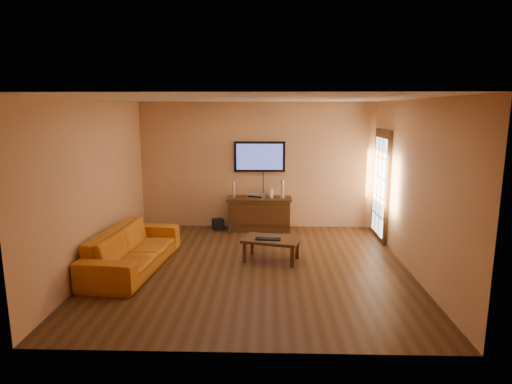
{
  "coord_description": "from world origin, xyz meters",
  "views": [
    {
      "loc": [
        0.24,
        -6.62,
        2.54
      ],
      "look_at": [
        0.03,
        0.8,
        1.1
      ],
      "focal_mm": 30.0,
      "sensor_mm": 36.0,
      "label": 1
    }
  ],
  "objects_px": {
    "coffee_table": "(271,241)",
    "sofa": "(133,242)",
    "keyboard": "(268,239)",
    "bottle": "(230,229)",
    "speaker_left": "(234,190)",
    "subwoofer": "(218,224)",
    "game_console": "(271,193)",
    "av_receiver": "(257,196)",
    "television": "(260,157)",
    "media_console": "(259,214)",
    "speaker_right": "(282,189)"
  },
  "relations": [
    {
      "from": "sofa",
      "to": "bottle",
      "type": "relative_size",
      "value": 10.87
    },
    {
      "from": "television",
      "to": "sofa",
      "type": "bearing_deg",
      "value": -128.09
    },
    {
      "from": "speaker_left",
      "to": "speaker_right",
      "type": "xyz_separation_m",
      "value": [
        1.03,
        0.03,
        0.02
      ]
    },
    {
      "from": "sofa",
      "to": "game_console",
      "type": "xyz_separation_m",
      "value": [
        2.24,
        2.34,
        0.36
      ]
    },
    {
      "from": "sofa",
      "to": "subwoofer",
      "type": "relative_size",
      "value": 9.85
    },
    {
      "from": "speaker_left",
      "to": "av_receiver",
      "type": "bearing_deg",
      "value": 1.04
    },
    {
      "from": "television",
      "to": "keyboard",
      "type": "bearing_deg",
      "value": -85.1
    },
    {
      "from": "coffee_table",
      "to": "sofa",
      "type": "relative_size",
      "value": 0.47
    },
    {
      "from": "speaker_right",
      "to": "keyboard",
      "type": "relative_size",
      "value": 0.89
    },
    {
      "from": "media_console",
      "to": "game_console",
      "type": "xyz_separation_m",
      "value": [
        0.25,
        0.02,
        0.44
      ]
    },
    {
      "from": "game_console",
      "to": "subwoofer",
      "type": "bearing_deg",
      "value": 160.92
    },
    {
      "from": "media_console",
      "to": "television",
      "type": "xyz_separation_m",
      "value": [
        -0.0,
        0.22,
        1.2
      ]
    },
    {
      "from": "game_console",
      "to": "subwoofer",
      "type": "distance_m",
      "value": 1.32
    },
    {
      "from": "media_console",
      "to": "game_console",
      "type": "distance_m",
      "value": 0.51
    },
    {
      "from": "media_console",
      "to": "bottle",
      "type": "distance_m",
      "value": 0.72
    },
    {
      "from": "speaker_right",
      "to": "keyboard",
      "type": "height_order",
      "value": "speaker_right"
    },
    {
      "from": "sofa",
      "to": "media_console",
      "type": "bearing_deg",
      "value": -35.08
    },
    {
      "from": "av_receiver",
      "to": "bottle",
      "type": "distance_m",
      "value": 0.9
    },
    {
      "from": "av_receiver",
      "to": "speaker_left",
      "type": "bearing_deg",
      "value": -155.72
    },
    {
      "from": "television",
      "to": "coffee_table",
      "type": "distance_m",
      "value": 2.46
    },
    {
      "from": "game_console",
      "to": "speaker_left",
      "type": "bearing_deg",
      "value": 160.82
    },
    {
      "from": "bottle",
      "to": "game_console",
      "type": "bearing_deg",
      "value": 19.12
    },
    {
      "from": "television",
      "to": "sofa",
      "type": "distance_m",
      "value": 3.41
    },
    {
      "from": "speaker_left",
      "to": "speaker_right",
      "type": "relative_size",
      "value": 0.9
    },
    {
      "from": "coffee_table",
      "to": "av_receiver",
      "type": "height_order",
      "value": "av_receiver"
    },
    {
      "from": "subwoofer",
      "to": "bottle",
      "type": "bearing_deg",
      "value": -65.4
    },
    {
      "from": "media_console",
      "to": "bottle",
      "type": "bearing_deg",
      "value": -155.71
    },
    {
      "from": "speaker_right",
      "to": "subwoofer",
      "type": "height_order",
      "value": "speaker_right"
    },
    {
      "from": "speaker_left",
      "to": "bottle",
      "type": "relative_size",
      "value": 1.71
    },
    {
      "from": "speaker_right",
      "to": "bottle",
      "type": "relative_size",
      "value": 1.89
    },
    {
      "from": "game_console",
      "to": "subwoofer",
      "type": "relative_size",
      "value": 0.87
    },
    {
      "from": "av_receiver",
      "to": "keyboard",
      "type": "bearing_deg",
      "value": -59.98
    },
    {
      "from": "coffee_table",
      "to": "sofa",
      "type": "distance_m",
      "value": 2.27
    },
    {
      "from": "bottle",
      "to": "keyboard",
      "type": "xyz_separation_m",
      "value": [
        0.8,
        -1.7,
        0.31
      ]
    },
    {
      "from": "coffee_table",
      "to": "subwoofer",
      "type": "height_order",
      "value": "coffee_table"
    },
    {
      "from": "speaker_left",
      "to": "subwoofer",
      "type": "xyz_separation_m",
      "value": [
        -0.34,
        -0.01,
        -0.75
      ]
    },
    {
      "from": "subwoofer",
      "to": "bottle",
      "type": "relative_size",
      "value": 1.1
    },
    {
      "from": "speaker_left",
      "to": "subwoofer",
      "type": "height_order",
      "value": "speaker_left"
    },
    {
      "from": "speaker_left",
      "to": "bottle",
      "type": "bearing_deg",
      "value": -102.87
    },
    {
      "from": "speaker_right",
      "to": "game_console",
      "type": "height_order",
      "value": "speaker_right"
    },
    {
      "from": "media_console",
      "to": "game_console",
      "type": "relative_size",
      "value": 6.91
    },
    {
      "from": "sofa",
      "to": "keyboard",
      "type": "bearing_deg",
      "value": -75.55
    },
    {
      "from": "television",
      "to": "coffee_table",
      "type": "bearing_deg",
      "value": -83.48
    },
    {
      "from": "coffee_table",
      "to": "av_receiver",
      "type": "xyz_separation_m",
      "value": [
        -0.29,
        1.92,
        0.4
      ]
    },
    {
      "from": "game_console",
      "to": "bottle",
      "type": "bearing_deg",
      "value": 178.67
    },
    {
      "from": "speaker_right",
      "to": "av_receiver",
      "type": "xyz_separation_m",
      "value": [
        -0.53,
        -0.02,
        -0.14
      ]
    },
    {
      "from": "speaker_right",
      "to": "speaker_left",
      "type": "bearing_deg",
      "value": -178.12
    },
    {
      "from": "media_console",
      "to": "keyboard",
      "type": "bearing_deg",
      "value": -84.56
    },
    {
      "from": "television",
      "to": "subwoofer",
      "type": "relative_size",
      "value": 4.84
    },
    {
      "from": "av_receiver",
      "to": "television",
      "type": "bearing_deg",
      "value": 100.07
    }
  ]
}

